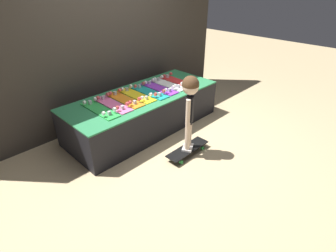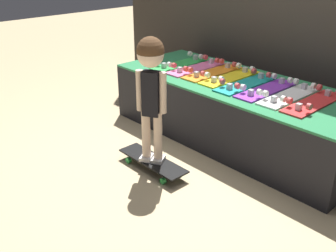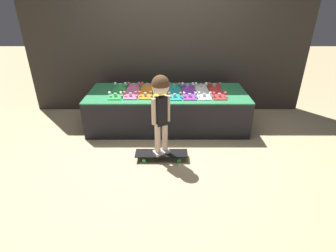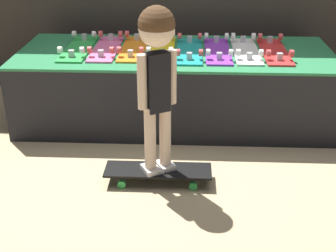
{
  "view_description": "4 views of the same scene",
  "coord_description": "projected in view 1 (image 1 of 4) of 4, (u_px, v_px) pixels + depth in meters",
  "views": [
    {
      "loc": [
        -2.37,
        -2.29,
        2.16
      ],
      "look_at": [
        -0.13,
        -0.08,
        0.33
      ],
      "focal_mm": 28.0,
      "sensor_mm": 36.0,
      "label": 1
    },
    {
      "loc": [
        2.13,
        -2.27,
        1.73
      ],
      "look_at": [
        -0.09,
        -0.22,
        0.34
      ],
      "focal_mm": 42.0,
      "sensor_mm": 36.0,
      "label": 2
    },
    {
      "loc": [
        0.01,
        -3.31,
        1.94
      ],
      "look_at": [
        0.02,
        -0.17,
        0.36
      ],
      "focal_mm": 28.0,
      "sensor_mm": 36.0,
      "label": 3
    },
    {
      "loc": [
        0.11,
        -2.97,
        1.64
      ],
      "look_at": [
        -0.03,
        -0.12,
        0.26
      ],
      "focal_mm": 50.0,
      "sensor_mm": 36.0,
      "label": 4
    }
  ],
  "objects": [
    {
      "name": "skateboard_purple_on_rack",
      "position": [
        159.0,
        88.0,
        4.18
      ],
      "size": [
        0.2,
        0.7,
        0.09
      ],
      "color": "purple",
      "rests_on": "display_rack"
    },
    {
      "name": "skateboard_orange_on_rack",
      "position": [
        125.0,
        99.0,
        3.8
      ],
      "size": [
        0.2,
        0.7,
        0.09
      ],
      "color": "orange",
      "rests_on": "display_rack"
    },
    {
      "name": "skateboard_on_floor",
      "position": [
        188.0,
        149.0,
        3.6
      ],
      "size": [
        0.68,
        0.2,
        0.09
      ],
      "color": "black",
      "rests_on": "ground_plane"
    },
    {
      "name": "skateboard_pink_on_rack",
      "position": [
        113.0,
        104.0,
        3.66
      ],
      "size": [
        0.2,
        0.7,
        0.09
      ],
      "color": "pink",
      "rests_on": "display_rack"
    },
    {
      "name": "skateboard_teal_on_rack",
      "position": [
        149.0,
        92.0,
        4.04
      ],
      "size": [
        0.2,
        0.7,
        0.09
      ],
      "color": "teal",
      "rests_on": "display_rack"
    },
    {
      "name": "skateboard_red_on_rack",
      "position": [
        177.0,
        81.0,
        4.46
      ],
      "size": [
        0.2,
        0.7,
        0.09
      ],
      "color": "red",
      "rests_on": "display_rack"
    },
    {
      "name": "back_wall",
      "position": [
        110.0,
        37.0,
        4.06
      ],
      "size": [
        4.84,
        0.1,
        2.65
      ],
      "color": "#332D28",
      "rests_on": "ground_plane"
    },
    {
      "name": "child",
      "position": [
        190.0,
        100.0,
        3.23
      ],
      "size": [
        0.23,
        0.21,
        1.04
      ],
      "rotation": [
        0.0,
        0.0,
        0.51
      ],
      "color": "silver",
      "rests_on": "skateboard_on_floor"
    },
    {
      "name": "display_rack",
      "position": [
        144.0,
        111.0,
        4.14
      ],
      "size": [
        2.46,
        0.97,
        0.58
      ],
      "color": "black",
      "rests_on": "ground_plane"
    },
    {
      "name": "ground_plane",
      "position": [
        170.0,
        140.0,
        3.93
      ],
      "size": [
        16.0,
        16.0,
        0.0
      ],
      "primitive_type": "plane",
      "color": "tan"
    },
    {
      "name": "skateboard_green_on_rack",
      "position": [
        100.0,
        109.0,
        3.51
      ],
      "size": [
        0.2,
        0.7,
        0.09
      ],
      "color": "green",
      "rests_on": "display_rack"
    },
    {
      "name": "skateboard_white_on_rack",
      "position": [
        168.0,
        84.0,
        4.32
      ],
      "size": [
        0.2,
        0.7,
        0.09
      ],
      "color": "white",
      "rests_on": "display_rack"
    },
    {
      "name": "skateboard_yellow_on_rack",
      "position": [
        136.0,
        95.0,
        3.93
      ],
      "size": [
        0.2,
        0.7,
        0.09
      ],
      "color": "yellow",
      "rests_on": "display_rack"
    }
  ]
}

